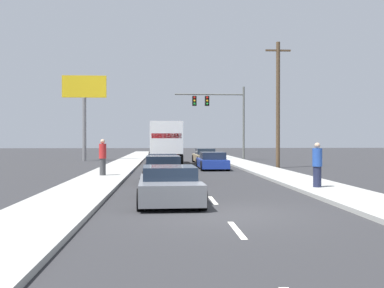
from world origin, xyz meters
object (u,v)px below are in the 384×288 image
at_px(traffic_signal_mast, 216,107).
at_px(roadside_billboard, 84,100).
at_px(car_black, 163,170).
at_px(pedestrian_near_corner, 317,165).
at_px(car_gray, 169,185).
at_px(pedestrian_mid_block, 103,157).
at_px(car_tan, 205,156).
at_px(utility_pole_mid, 278,103).
at_px(box_truck, 165,140).
at_px(car_blue, 212,161).
at_px(car_navy, 163,164).

bearing_deg(traffic_signal_mast, roadside_billboard, -174.13).
distance_m(car_black, pedestrian_near_corner, 7.26).
bearing_deg(car_gray, pedestrian_mid_block, 109.52).
bearing_deg(car_tan, car_black, -101.47).
height_order(traffic_signal_mast, utility_pole_mid, utility_pole_mid).
bearing_deg(traffic_signal_mast, car_gray, -99.35).
xyz_separation_m(traffic_signal_mast, utility_pole_mid, (2.97, -12.79, -0.59)).
bearing_deg(pedestrian_near_corner, roadside_billboard, 117.54).
bearing_deg(pedestrian_mid_block, roadside_billboard, 102.36).
height_order(car_gray, traffic_signal_mast, traffic_signal_mast).
xyz_separation_m(box_truck, traffic_signal_mast, (5.04, 7.59, 3.25)).
xyz_separation_m(car_tan, car_blue, (-0.27, -8.34, -0.02)).
xyz_separation_m(car_navy, utility_pole_mid, (8.17, 4.06, 4.07)).
relative_size(traffic_signal_mast, pedestrian_near_corner, 4.11).
bearing_deg(car_black, car_blue, 70.36).
distance_m(traffic_signal_mast, roadside_billboard, 12.66).
relative_size(traffic_signal_mast, utility_pole_mid, 0.81).
distance_m(car_navy, pedestrian_mid_block, 4.93).
height_order(car_gray, pedestrian_near_corner, pedestrian_near_corner).
height_order(car_black, car_tan, car_black).
bearing_deg(box_truck, car_gray, -89.81).
bearing_deg(car_tan, car_blue, -91.84).
distance_m(car_blue, traffic_signal_mast, 14.85).
bearing_deg(car_black, box_truck, 89.52).
relative_size(box_truck, pedestrian_mid_block, 4.11).
bearing_deg(traffic_signal_mast, pedestrian_near_corner, -88.06).
relative_size(car_navy, car_tan, 0.90).
distance_m(utility_pole_mid, roadside_billboard, 19.37).
xyz_separation_m(car_black, roadside_billboard, (-7.41, 21.95, 5.16)).
distance_m(car_gray, pedestrian_mid_block, 10.14).
bearing_deg(car_tan, car_gray, -97.83).
height_order(box_truck, roadside_billboard, roadside_billboard).
bearing_deg(roadside_billboard, utility_pole_mid, -36.50).
bearing_deg(car_blue, box_truck, 116.43).
bearing_deg(roadside_billboard, box_truck, -39.89).
bearing_deg(pedestrian_mid_block, car_gray, -70.48).
height_order(car_navy, car_black, car_black).
xyz_separation_m(box_truck, pedestrian_near_corner, (5.96, -19.59, -0.92)).
distance_m(car_navy, roadside_billboard, 17.98).
height_order(traffic_signal_mast, pedestrian_near_corner, traffic_signal_mast).
xyz_separation_m(car_navy, traffic_signal_mast, (5.21, 16.85, 4.66)).
distance_m(box_truck, pedestrian_near_corner, 20.50).
distance_m(car_black, utility_pole_mid, 13.85).
distance_m(car_navy, car_blue, 4.40).
height_order(car_navy, traffic_signal_mast, traffic_signal_mast).
relative_size(box_truck, car_gray, 1.67).
distance_m(car_gray, roadside_billboard, 30.29).
bearing_deg(pedestrian_near_corner, traffic_signal_mast, 91.94).
bearing_deg(car_navy, car_gray, -88.96).
bearing_deg(car_blue, traffic_signal_mast, 82.41).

